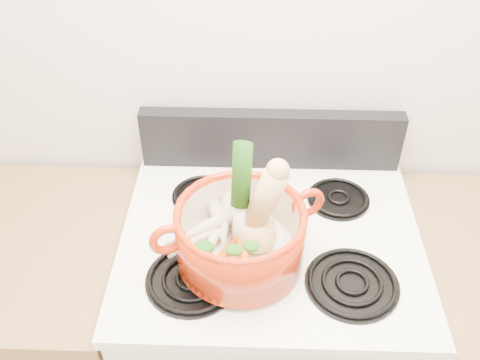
{
  "coord_description": "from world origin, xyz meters",
  "views": [
    {
      "loc": [
        -0.05,
        0.42,
        1.96
      ],
      "look_at": [
        -0.08,
        1.28,
        1.23
      ],
      "focal_mm": 40.0,
      "sensor_mm": 36.0,
      "label": 1
    }
  ],
  "objects_px": {
    "stove_body": "(265,341)",
    "squash": "(258,211)",
    "dutch_oven": "(240,236)",
    "leek": "(241,198)"
  },
  "relations": [
    {
      "from": "squash",
      "to": "leek",
      "type": "bearing_deg",
      "value": -177.35
    },
    {
      "from": "stove_body",
      "to": "leek",
      "type": "height_order",
      "value": "leek"
    },
    {
      "from": "squash",
      "to": "dutch_oven",
      "type": "bearing_deg",
      "value": -145.01
    },
    {
      "from": "stove_body",
      "to": "dutch_oven",
      "type": "xyz_separation_m",
      "value": [
        -0.08,
        -0.1,
        0.58
      ]
    },
    {
      "from": "stove_body",
      "to": "dutch_oven",
      "type": "distance_m",
      "value": 0.6
    },
    {
      "from": "stove_body",
      "to": "dutch_oven",
      "type": "height_order",
      "value": "dutch_oven"
    },
    {
      "from": "stove_body",
      "to": "squash",
      "type": "distance_m",
      "value": 0.67
    },
    {
      "from": "dutch_oven",
      "to": "squash",
      "type": "bearing_deg",
      "value": -11.74
    },
    {
      "from": "dutch_oven",
      "to": "squash",
      "type": "relative_size",
      "value": 1.25
    },
    {
      "from": "stove_body",
      "to": "squash",
      "type": "height_order",
      "value": "squash"
    }
  ]
}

